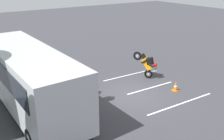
{
  "coord_description": "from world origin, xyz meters",
  "views": [
    {
      "loc": [
        -10.49,
        8.49,
        6.72
      ],
      "look_at": [
        1.64,
        0.22,
        1.1
      ],
      "focal_mm": 40.46,
      "sensor_mm": 36.0,
      "label": 1
    }
  ],
  "objects_px": {
    "parked_motorcycle_silver": "(56,83)",
    "stunt_motorcycle": "(147,63)",
    "tour_bus": "(29,80)",
    "spectator_far_left": "(93,86)",
    "spectator_right": "(67,70)",
    "traffic_cone": "(176,86)",
    "spectator_centre": "(76,73)",
    "spectator_left": "(80,81)"
  },
  "relations": [
    {
      "from": "spectator_right",
      "to": "traffic_cone",
      "type": "relative_size",
      "value": 2.67
    },
    {
      "from": "tour_bus",
      "to": "spectator_centre",
      "type": "bearing_deg",
      "value": -73.74
    },
    {
      "from": "spectator_far_left",
      "to": "spectator_right",
      "type": "relative_size",
      "value": 1.07
    },
    {
      "from": "spectator_far_left",
      "to": "parked_motorcycle_silver",
      "type": "bearing_deg",
      "value": 20.09
    },
    {
      "from": "spectator_left",
      "to": "stunt_motorcycle",
      "type": "bearing_deg",
      "value": -88.75
    },
    {
      "from": "stunt_motorcycle",
      "to": "traffic_cone",
      "type": "relative_size",
      "value": 2.98
    },
    {
      "from": "tour_bus",
      "to": "spectator_far_left",
      "type": "xyz_separation_m",
      "value": [
        -1.33,
        -2.98,
        -0.57
      ]
    },
    {
      "from": "spectator_left",
      "to": "spectator_centre",
      "type": "xyz_separation_m",
      "value": [
        1.17,
        -0.32,
        0.03
      ]
    },
    {
      "from": "spectator_left",
      "to": "parked_motorcycle_silver",
      "type": "bearing_deg",
      "value": 25.32
    },
    {
      "from": "parked_motorcycle_silver",
      "to": "tour_bus",
      "type": "bearing_deg",
      "value": 126.91
    },
    {
      "from": "spectator_far_left",
      "to": "spectator_centre",
      "type": "distance_m",
      "value": 2.24
    },
    {
      "from": "tour_bus",
      "to": "traffic_cone",
      "type": "xyz_separation_m",
      "value": [
        -2.76,
        -7.96,
        -1.34
      ]
    },
    {
      "from": "spectator_left",
      "to": "parked_motorcycle_silver",
      "type": "relative_size",
      "value": 0.84
    },
    {
      "from": "spectator_centre",
      "to": "parked_motorcycle_silver",
      "type": "relative_size",
      "value": 0.86
    },
    {
      "from": "parked_motorcycle_silver",
      "to": "stunt_motorcycle",
      "type": "distance_m",
      "value": 6.15
    },
    {
      "from": "spectator_right",
      "to": "stunt_motorcycle",
      "type": "relative_size",
      "value": 0.9
    },
    {
      "from": "spectator_centre",
      "to": "spectator_left",
      "type": "bearing_deg",
      "value": 164.82
    },
    {
      "from": "parked_motorcycle_silver",
      "to": "traffic_cone",
      "type": "relative_size",
      "value": 3.25
    },
    {
      "from": "tour_bus",
      "to": "parked_motorcycle_silver",
      "type": "height_order",
      "value": "tour_bus"
    },
    {
      "from": "spectator_centre",
      "to": "stunt_motorcycle",
      "type": "height_order",
      "value": "stunt_motorcycle"
    },
    {
      "from": "spectator_centre",
      "to": "parked_motorcycle_silver",
      "type": "height_order",
      "value": "spectator_centre"
    },
    {
      "from": "spectator_right",
      "to": "traffic_cone",
      "type": "bearing_deg",
      "value": -132.07
    },
    {
      "from": "stunt_motorcycle",
      "to": "spectator_right",
      "type": "bearing_deg",
      "value": 68.54
    },
    {
      "from": "spectator_right",
      "to": "stunt_motorcycle",
      "type": "height_order",
      "value": "stunt_motorcycle"
    },
    {
      "from": "spectator_left",
      "to": "parked_motorcycle_silver",
      "type": "height_order",
      "value": "spectator_left"
    },
    {
      "from": "spectator_far_left",
      "to": "spectator_left",
      "type": "height_order",
      "value": "spectator_far_left"
    },
    {
      "from": "spectator_left",
      "to": "spectator_right",
      "type": "xyz_separation_m",
      "value": [
        2.05,
        -0.15,
        -0.01
      ]
    },
    {
      "from": "spectator_far_left",
      "to": "spectator_centre",
      "type": "xyz_separation_m",
      "value": [
        2.23,
        -0.12,
        -0.03
      ]
    },
    {
      "from": "spectator_far_left",
      "to": "spectator_left",
      "type": "bearing_deg",
      "value": 10.74
    },
    {
      "from": "spectator_far_left",
      "to": "traffic_cone",
      "type": "distance_m",
      "value": 5.24
    },
    {
      "from": "parked_motorcycle_silver",
      "to": "spectator_far_left",
      "type": "bearing_deg",
      "value": -159.91
    },
    {
      "from": "tour_bus",
      "to": "stunt_motorcycle",
      "type": "xyz_separation_m",
      "value": [
        -0.16,
        -7.87,
        -0.59
      ]
    },
    {
      "from": "tour_bus",
      "to": "spectator_far_left",
      "type": "relative_size",
      "value": 5.15
    },
    {
      "from": "parked_motorcycle_silver",
      "to": "stunt_motorcycle",
      "type": "xyz_separation_m",
      "value": [
        -1.63,
        -5.91,
        0.57
      ]
    },
    {
      "from": "spectator_centre",
      "to": "traffic_cone",
      "type": "xyz_separation_m",
      "value": [
        -3.66,
        -4.86,
        -0.75
      ]
    },
    {
      "from": "spectator_centre",
      "to": "parked_motorcycle_silver",
      "type": "bearing_deg",
      "value": 63.53
    },
    {
      "from": "tour_bus",
      "to": "spectator_left",
      "type": "xyz_separation_m",
      "value": [
        -0.27,
        -2.78,
        -0.63
      ]
    },
    {
      "from": "spectator_far_left",
      "to": "spectator_right",
      "type": "height_order",
      "value": "spectator_far_left"
    },
    {
      "from": "parked_motorcycle_silver",
      "to": "traffic_cone",
      "type": "bearing_deg",
      "value": -125.15
    },
    {
      "from": "spectator_left",
      "to": "stunt_motorcycle",
      "type": "distance_m",
      "value": 5.09
    },
    {
      "from": "parked_motorcycle_silver",
      "to": "spectator_right",
      "type": "bearing_deg",
      "value": -72.14
    },
    {
      "from": "spectator_left",
      "to": "spectator_centre",
      "type": "height_order",
      "value": "spectator_centre"
    }
  ]
}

